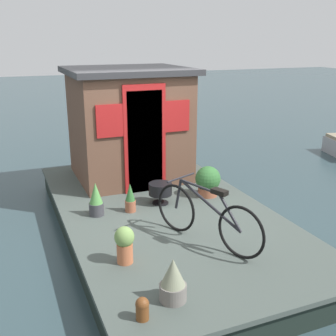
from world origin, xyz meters
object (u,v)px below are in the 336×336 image
at_px(potted_plant_fern, 130,198).
at_px(charcoal_grill, 160,190).
at_px(houseboat_cabin, 129,123).
at_px(potted_plant_thyme, 208,181).
at_px(potted_plant_ivy, 96,200).
at_px(potted_plant_succulent, 173,281).
at_px(mooring_bollard, 142,308).
at_px(potted_plant_mint, 125,243).
at_px(bicycle, 206,216).

height_order(potted_plant_fern, charcoal_grill, potted_plant_fern).
xyz_separation_m(houseboat_cabin, potted_plant_thyme, (-1.47, -0.87, -0.75)).
height_order(potted_plant_fern, potted_plant_ivy, potted_plant_ivy).
height_order(potted_plant_succulent, potted_plant_fern, potted_plant_succulent).
bearing_deg(mooring_bollard, potted_plant_mint, -7.97).
relative_size(potted_plant_ivy, charcoal_grill, 1.37).
xyz_separation_m(potted_plant_thyme, potted_plant_mint, (-1.53, 1.88, -0.01)).
bearing_deg(potted_plant_fern, potted_plant_succulent, 173.15).
bearing_deg(potted_plant_ivy, houseboat_cabin, -32.90).
height_order(houseboat_cabin, potted_plant_fern, houseboat_cabin).
relative_size(potted_plant_fern, charcoal_grill, 1.22).
bearing_deg(houseboat_cabin, mooring_bollard, 164.12).
bearing_deg(potted_plant_mint, potted_plant_fern, -19.86).
height_order(potted_plant_succulent, potted_plant_ivy, potted_plant_ivy).
height_order(bicycle, potted_plant_thyme, bicycle).
bearing_deg(potted_plant_mint, bicycle, -86.51).
xyz_separation_m(bicycle, potted_plant_succulent, (-0.94, 0.85, -0.15)).
bearing_deg(bicycle, potted_plant_mint, 93.49).
xyz_separation_m(potted_plant_mint, mooring_bollard, (-1.04, 0.15, -0.13)).
relative_size(bicycle, potted_plant_mint, 3.50).
distance_m(potted_plant_thyme, mooring_bollard, 3.27).
bearing_deg(potted_plant_ivy, mooring_bollard, 176.62).
height_order(potted_plant_ivy, potted_plant_mint, potted_plant_ivy).
height_order(potted_plant_fern, potted_plant_thyme, potted_plant_thyme).
xyz_separation_m(houseboat_cabin, potted_plant_succulent, (-3.88, 0.77, -0.79)).
bearing_deg(houseboat_cabin, bicycle, -178.43).
height_order(bicycle, potted_plant_succulent, bicycle).
relative_size(potted_plant_ivy, potted_plant_mint, 1.12).
distance_m(potted_plant_thyme, potted_plant_mint, 2.42).
distance_m(charcoal_grill, mooring_bollard, 2.81).
bearing_deg(potted_plant_succulent, potted_plant_mint, 14.73).
xyz_separation_m(potted_plant_succulent, mooring_bollard, (-0.16, 0.38, -0.10)).
distance_m(potted_plant_ivy, charcoal_grill, 1.03).
relative_size(houseboat_cabin, mooring_bollard, 9.33).
xyz_separation_m(houseboat_cabin, charcoal_grill, (-1.49, -0.03, -0.78)).
xyz_separation_m(potted_plant_fern, potted_plant_mint, (-1.39, 0.50, 0.03)).
distance_m(houseboat_cabin, mooring_bollard, 4.30).
bearing_deg(bicycle, houseboat_cabin, 1.57).
distance_m(houseboat_cabin, potted_plant_succulent, 4.04).
height_order(potted_plant_thyme, potted_plant_mint, potted_plant_thyme).
xyz_separation_m(bicycle, charcoal_grill, (1.44, 0.05, -0.14)).
xyz_separation_m(potted_plant_fern, potted_plant_ivy, (0.06, 0.50, 0.03)).
bearing_deg(potted_plant_ivy, charcoal_grill, -86.93).
bearing_deg(potted_plant_succulent, bicycle, -42.19).
relative_size(potted_plant_thyme, potted_plant_mint, 1.12).
bearing_deg(potted_plant_succulent, charcoal_grill, -18.56).
bearing_deg(houseboat_cabin, potted_plant_succulent, 168.72).
distance_m(houseboat_cabin, potted_plant_mint, 3.26).
bearing_deg(potted_plant_thyme, potted_plant_fern, 95.81).
height_order(potted_plant_succulent, mooring_bollard, potted_plant_succulent).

